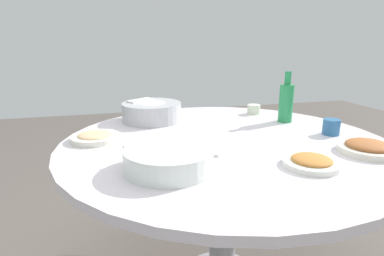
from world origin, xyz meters
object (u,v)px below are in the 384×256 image
object	(u,v)px
dish_stirfry	(368,148)
dish_tofu_braise	(312,162)
round_dining_table	(225,162)
rice_bowl	(152,111)
dish_noodles	(95,137)
green_bottle	(286,102)
tea_cup_near	(331,127)
soup_bowl	(169,160)
tea_cup_far	(254,109)

from	to	relation	value
dish_stirfry	dish_tofu_braise	bearing A→B (deg)	-167.90
round_dining_table	dish_tofu_braise	bearing A→B (deg)	-63.14
rice_bowl	dish_noodles	distance (m)	0.40
green_bottle	tea_cup_near	size ratio (longest dim) A/B	3.49
soup_bowl	round_dining_table	bearing A→B (deg)	41.06
green_bottle	tea_cup_near	distance (m)	0.29
dish_noodles	green_bottle	distance (m)	0.96
rice_bowl	dish_tofu_braise	bearing A→B (deg)	-60.34
soup_bowl	green_bottle	size ratio (longest dim) A/B	1.14
dish_stirfry	tea_cup_far	xyz separation A→B (m)	(-0.13, 0.72, 0.01)
soup_bowl	tea_cup_near	distance (m)	0.82
rice_bowl	soup_bowl	bearing A→B (deg)	-93.07
dish_noodles	tea_cup_near	distance (m)	1.05
soup_bowl	dish_stirfry	world-z (taller)	soup_bowl
rice_bowl	dish_noodles	size ratio (longest dim) A/B	1.50
dish_noodles	tea_cup_far	size ratio (longest dim) A/B	2.79
soup_bowl	tea_cup_far	bearing A→B (deg)	47.37
dish_stirfry	tea_cup_near	size ratio (longest dim) A/B	2.93
tea_cup_far	tea_cup_near	bearing A→B (deg)	-71.94
round_dining_table	tea_cup_near	size ratio (longest dim) A/B	18.56
dish_tofu_braise	round_dining_table	bearing A→B (deg)	116.86
dish_noodles	green_bottle	bearing A→B (deg)	5.03
rice_bowl	dish_stirfry	size ratio (longest dim) A/B	1.41
round_dining_table	soup_bowl	distance (m)	0.42
dish_tofu_braise	dish_stirfry	world-z (taller)	dish_stirfry
rice_bowl	dish_noodles	bearing A→B (deg)	-135.17
soup_bowl	dish_tofu_braise	bearing A→B (deg)	-11.35
dish_tofu_braise	rice_bowl	bearing A→B (deg)	119.66
dish_stirfry	rice_bowl	bearing A→B (deg)	135.85
round_dining_table	dish_tofu_braise	size ratio (longest dim) A/B	7.21
dish_tofu_braise	dish_stirfry	xyz separation A→B (m)	(0.29, 0.06, 0.00)
tea_cup_far	green_bottle	bearing A→B (deg)	-69.53
dish_noodles	tea_cup_far	bearing A→B (deg)	18.51
round_dining_table	tea_cup_far	distance (m)	0.56
soup_bowl	tea_cup_near	xyz separation A→B (m)	(0.79, 0.21, 0.00)
tea_cup_near	tea_cup_far	world-z (taller)	tea_cup_near
dish_stirfry	tea_cup_near	bearing A→B (deg)	84.30
dish_noodles	tea_cup_far	world-z (taller)	tea_cup_far
dish_tofu_braise	tea_cup_near	xyz separation A→B (m)	(0.31, 0.31, 0.02)
round_dining_table	dish_tofu_braise	world-z (taller)	dish_tofu_braise
dish_stirfry	green_bottle	world-z (taller)	green_bottle
dish_tofu_braise	tea_cup_far	world-z (taller)	tea_cup_far
soup_bowl	dish_noodles	bearing A→B (deg)	121.99
rice_bowl	tea_cup_near	world-z (taller)	rice_bowl
tea_cup_near	dish_tofu_braise	bearing A→B (deg)	-135.74
round_dining_table	dish_stirfry	bearing A→B (deg)	-31.77
rice_bowl	tea_cup_far	world-z (taller)	rice_bowl
soup_bowl	tea_cup_far	size ratio (longest dim) A/B	4.04
rice_bowl	dish_stirfry	distance (m)	1.01
rice_bowl	dish_tofu_braise	xyz separation A→B (m)	(0.44, -0.77, -0.04)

